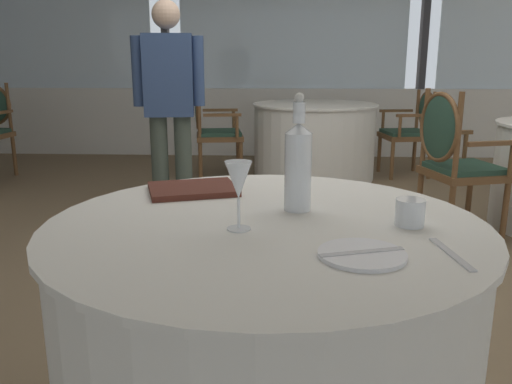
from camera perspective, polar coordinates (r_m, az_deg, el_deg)
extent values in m
plane|color=#756047|center=(3.28, 4.97, -7.43)|extent=(13.15, 13.15, 0.00)
cube|color=silver|center=(6.77, 3.91, 7.56)|extent=(10.12, 0.12, 0.85)
cube|color=silver|center=(7.40, -22.43, 16.35)|extent=(2.79, 0.02, 1.53)
cube|color=silver|center=(6.76, 4.08, 17.65)|extent=(2.79, 0.02, 1.53)
cube|color=#333338|center=(6.89, -9.88, 17.41)|extent=(0.08, 0.14, 1.53)
cube|color=#333338|center=(6.95, 17.88, 16.93)|extent=(0.08, 0.14, 1.53)
cylinder|color=silver|center=(1.47, 1.06, -3.63)|extent=(1.23, 1.23, 0.02)
cylinder|color=silver|center=(1.63, 1.00, -16.63)|extent=(1.20, 1.20, 0.75)
cylinder|color=white|center=(1.24, 11.44, -6.65)|extent=(0.20, 0.20, 0.01)
cube|color=silver|center=(1.24, 11.46, -6.43)|extent=(0.20, 0.08, 0.00)
cube|color=silver|center=(1.31, 20.46, -6.31)|extent=(0.05, 0.21, 0.00)
cylinder|color=white|center=(1.56, 4.58, 2.16)|extent=(0.08, 0.08, 0.23)
cone|color=white|center=(1.53, 4.68, 6.93)|extent=(0.08, 0.08, 0.03)
cylinder|color=white|center=(1.53, 4.71, 8.61)|extent=(0.04, 0.04, 0.06)
sphere|color=silver|center=(1.53, 4.74, 10.18)|extent=(0.03, 0.03, 0.03)
cylinder|color=white|center=(1.40, -1.88, -4.01)|extent=(0.06, 0.06, 0.00)
cylinder|color=white|center=(1.39, -1.89, -2.34)|extent=(0.01, 0.01, 0.08)
cone|color=white|center=(1.36, -1.93, 1.29)|extent=(0.07, 0.07, 0.10)
cylinder|color=white|center=(1.48, 16.39, -2.14)|extent=(0.08, 0.08, 0.07)
cube|color=#512319|center=(1.80, -6.88, 0.32)|extent=(0.34, 0.30, 0.02)
cylinder|color=silver|center=(5.46, 6.43, 9.42)|extent=(1.28, 1.28, 0.02)
cylinder|color=silver|center=(5.50, 6.31, 5.43)|extent=(1.24, 1.24, 0.75)
cube|color=brown|center=(5.37, -3.98, 6.02)|extent=(0.52, 0.52, 0.05)
cube|color=#284738|center=(5.36, -3.99, 6.47)|extent=(0.48, 0.48, 0.04)
cylinder|color=brown|center=(5.61, -1.97, 3.98)|extent=(0.04, 0.04, 0.42)
cylinder|color=brown|center=(5.22, -1.65, 3.20)|extent=(0.04, 0.04, 0.42)
cylinder|color=brown|center=(5.60, -6.07, 3.88)|extent=(0.04, 0.04, 0.42)
cylinder|color=brown|center=(5.21, -6.05, 3.10)|extent=(0.04, 0.04, 0.42)
cylinder|color=brown|center=(5.54, -6.20, 8.85)|extent=(0.04, 0.04, 0.46)
cylinder|color=brown|center=(5.14, -6.19, 8.44)|extent=(0.04, 0.04, 0.46)
ellipsoid|color=#284738|center=(5.33, -6.37, 8.90)|extent=(0.11, 0.39, 0.38)
torus|color=brown|center=(5.33, -6.37, 8.90)|extent=(0.09, 0.40, 0.40)
cube|color=brown|center=(5.59, -3.91, 8.87)|extent=(0.37, 0.09, 0.03)
cylinder|color=brown|center=(5.61, -2.44, 7.78)|extent=(0.03, 0.03, 0.22)
cube|color=brown|center=(5.09, -3.69, 8.35)|extent=(0.37, 0.09, 0.03)
cylinder|color=brown|center=(5.11, -2.08, 7.15)|extent=(0.03, 0.03, 0.22)
cube|color=brown|center=(5.78, 15.89, 5.85)|extent=(0.52, 0.52, 0.05)
cube|color=#284738|center=(5.78, 15.92, 6.27)|extent=(0.48, 0.48, 0.04)
cylinder|color=brown|center=(5.56, 14.58, 3.30)|extent=(0.04, 0.04, 0.39)
cylinder|color=brown|center=(5.93, 13.24, 4.04)|extent=(0.04, 0.04, 0.39)
cylinder|color=brown|center=(5.71, 18.34, 3.31)|extent=(0.04, 0.04, 0.39)
cylinder|color=brown|center=(6.08, 16.82, 4.04)|extent=(0.04, 0.04, 0.39)
cylinder|color=brown|center=(5.65, 18.72, 8.01)|extent=(0.04, 0.04, 0.45)
cylinder|color=brown|center=(6.01, 17.14, 8.46)|extent=(0.04, 0.04, 0.45)
ellipsoid|color=#284738|center=(5.84, 18.06, 8.46)|extent=(0.11, 0.39, 0.38)
torus|color=brown|center=(5.84, 18.06, 8.46)|extent=(0.09, 0.39, 0.39)
cube|color=brown|center=(5.52, 16.83, 7.97)|extent=(0.37, 0.09, 0.03)
cylinder|color=brown|center=(5.48, 15.38, 6.87)|extent=(0.03, 0.03, 0.22)
cube|color=brown|center=(5.98, 14.99, 8.53)|extent=(0.37, 0.09, 0.03)
cylinder|color=brown|center=(5.94, 13.64, 7.51)|extent=(0.03, 0.03, 0.22)
cylinder|color=brown|center=(6.15, -24.77, 3.58)|extent=(0.04, 0.04, 0.42)
cylinder|color=brown|center=(6.09, -25.28, 8.31)|extent=(0.04, 0.04, 0.50)
cube|color=brown|center=(5.88, -26.01, 7.76)|extent=(0.07, 0.37, 0.03)
cube|color=brown|center=(3.84, 21.62, 1.88)|extent=(0.56, 0.56, 0.05)
cube|color=#284738|center=(3.83, 21.68, 2.50)|extent=(0.52, 0.52, 0.04)
cylinder|color=brown|center=(4.16, 22.12, -0.66)|extent=(0.04, 0.04, 0.43)
cylinder|color=brown|center=(3.85, 25.41, -2.14)|extent=(0.04, 0.04, 0.43)
cylinder|color=brown|center=(3.95, 17.31, -0.99)|extent=(0.04, 0.04, 0.43)
cylinder|color=brown|center=(3.63, 20.36, -2.60)|extent=(0.04, 0.04, 0.43)
cylinder|color=brown|center=(3.86, 17.90, 6.68)|extent=(0.04, 0.04, 0.54)
cylinder|color=brown|center=(3.52, 21.11, 5.75)|extent=(0.04, 0.04, 0.54)
ellipsoid|color=#284738|center=(3.67, 19.27, 6.65)|extent=(0.15, 0.39, 0.45)
torus|color=brown|center=(3.67, 19.27, 6.65)|extent=(0.15, 0.46, 0.46)
cube|color=brown|center=(4.02, 20.23, 6.06)|extent=(0.36, 0.13, 0.03)
cylinder|color=brown|center=(4.11, 21.77, 4.54)|extent=(0.03, 0.03, 0.22)
cube|color=brown|center=(3.61, 24.41, 4.83)|extent=(0.36, 0.13, 0.03)
cylinder|color=brown|center=(3.71, 26.00, 3.16)|extent=(0.03, 0.03, 0.22)
cylinder|color=#424C42|center=(4.09, -7.85, 2.67)|extent=(0.13, 0.13, 0.79)
cylinder|color=#424C42|center=(4.11, -10.37, 2.60)|extent=(0.13, 0.13, 0.79)
cube|color=#334770|center=(4.02, -9.51, 12.38)|extent=(0.38, 0.25, 0.60)
sphere|color=beige|center=(4.03, -9.77, 18.50)|extent=(0.21, 0.21, 0.21)
cylinder|color=#334770|center=(4.01, -6.31, 12.91)|extent=(0.09, 0.09, 0.51)
cylinder|color=#334770|center=(4.04, -12.71, 12.66)|extent=(0.09, 0.09, 0.51)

